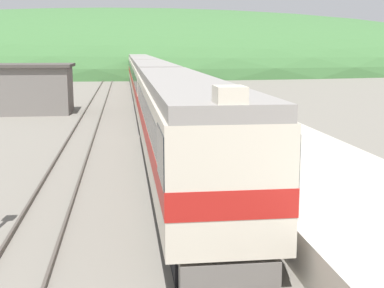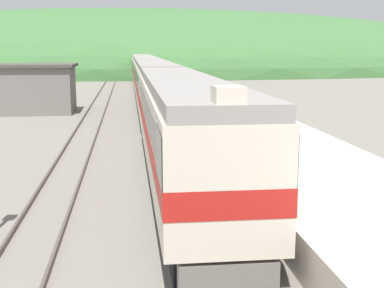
# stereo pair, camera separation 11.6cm
# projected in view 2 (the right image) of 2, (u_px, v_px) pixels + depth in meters

# --- Properties ---
(track_main) EXTENTS (1.52, 180.00, 0.16)m
(track_main) POSITION_uv_depth(u_px,v_px,m) (145.00, 89.00, 68.15)
(track_main) COLOR #4C443D
(track_main) RESTS_ON ground
(track_siding) EXTENTS (1.52, 180.00, 0.16)m
(track_siding) POSITION_uv_depth(u_px,v_px,m) (107.00, 89.00, 67.59)
(track_siding) COLOR #4C443D
(track_siding) RESTS_ON ground
(platform) EXTENTS (5.93, 140.00, 1.12)m
(platform) POSITION_uv_depth(u_px,v_px,m) (203.00, 100.00, 49.08)
(platform) COLOR #BCB5A5
(platform) RESTS_ON ground
(distant_hills) EXTENTS (198.57, 89.36, 28.28)m
(distant_hills) POSITION_uv_depth(u_px,v_px,m) (137.00, 70.00, 128.39)
(distant_hills) COLOR #3D6B38
(distant_hills) RESTS_ON ground
(station_shed) EXTENTS (8.38, 5.14, 4.02)m
(station_shed) POSITION_uv_depth(u_px,v_px,m) (24.00, 88.00, 43.68)
(station_shed) COLOR slate
(station_shed) RESTS_ON ground
(express_train_lead_car) EXTENTS (2.89, 20.77, 4.57)m
(express_train_lead_car) POSITION_uv_depth(u_px,v_px,m) (182.00, 126.00, 21.07)
(express_train_lead_car) COLOR black
(express_train_lead_car) RESTS_ON ground
(carriage_second) EXTENTS (2.88, 19.41, 4.21)m
(carriage_second) POSITION_uv_depth(u_px,v_px,m) (155.00, 87.00, 41.79)
(carriage_second) COLOR black
(carriage_second) RESTS_ON ground
(carriage_third) EXTENTS (2.88, 19.41, 4.21)m
(carriage_third) POSITION_uv_depth(u_px,v_px,m) (146.00, 74.00, 61.61)
(carriage_third) COLOR black
(carriage_third) RESTS_ON ground
(carriage_fourth) EXTENTS (2.88, 19.41, 4.21)m
(carriage_fourth) POSITION_uv_depth(u_px,v_px,m) (142.00, 67.00, 81.42)
(carriage_fourth) COLOR black
(carriage_fourth) RESTS_ON ground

